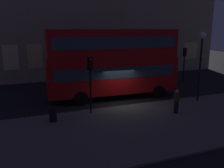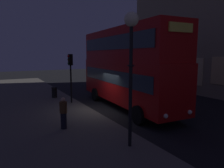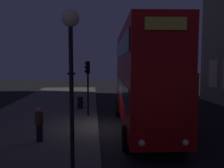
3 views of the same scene
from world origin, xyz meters
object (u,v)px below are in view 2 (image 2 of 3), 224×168
Objects in this scene: pedestrian at (63,113)px; litter_bin at (54,92)px; traffic_light_near_kerb at (70,68)px; double_decker_bus at (126,64)px; street_lamp at (131,44)px.

pedestrian is 1.75× the size of litter_bin.
litter_bin is (-2.60, -0.67, -2.25)m from traffic_light_near_kerb.
traffic_light_near_kerb is at bearing -128.41° from double_decker_bus.
street_lamp is 11.80m from litter_bin.
street_lamp is (5.77, -3.51, 1.08)m from double_decker_bus.
street_lamp is at bearing -10.69° from traffic_light_near_kerb.
street_lamp is at bearing -123.68° from pedestrian.
traffic_light_near_kerb is at bearing 177.90° from street_lamp.
street_lamp reaches higher than traffic_light_near_kerb.
double_decker_bus reaches higher than pedestrian.
traffic_light_near_kerb is 2.34× the size of pedestrian.
pedestrian is 8.06m from litter_bin.
traffic_light_near_kerb is 6.02m from pedestrian.
litter_bin is (-7.92, 1.44, -0.36)m from pedestrian.
traffic_light_near_kerb is at bearing 6.09° from pedestrian.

